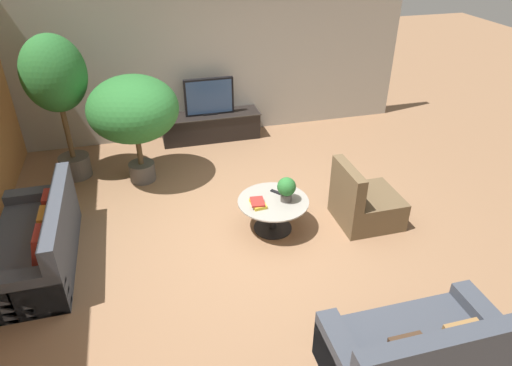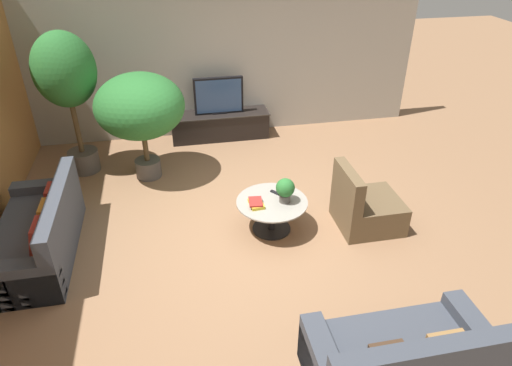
# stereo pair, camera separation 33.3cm
# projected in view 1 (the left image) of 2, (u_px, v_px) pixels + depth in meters

# --- Properties ---
(ground_plane) EXTENTS (24.00, 24.00, 0.00)m
(ground_plane) POSITION_uv_depth(u_px,v_px,m) (251.00, 231.00, 6.00)
(ground_plane) COLOR #8C6647
(back_wall_stone) EXTENTS (7.40, 0.12, 3.00)m
(back_wall_stone) POSITION_uv_depth(u_px,v_px,m) (204.00, 52.00, 7.92)
(back_wall_stone) COLOR #A39E93
(back_wall_stone) RESTS_ON ground
(media_console) EXTENTS (1.78, 0.50, 0.48)m
(media_console) POSITION_uv_depth(u_px,v_px,m) (210.00, 126.00, 8.30)
(media_console) COLOR black
(media_console) RESTS_ON ground
(television) EXTENTS (0.87, 0.13, 0.66)m
(television) POSITION_uv_depth(u_px,v_px,m) (209.00, 97.00, 8.01)
(television) COLOR black
(television) RESTS_ON media_console
(coffee_table) EXTENTS (0.92, 0.92, 0.44)m
(coffee_table) POSITION_uv_depth(u_px,v_px,m) (273.00, 209.00, 5.90)
(coffee_table) COLOR black
(coffee_table) RESTS_ON ground
(couch_by_wall) EXTENTS (0.84, 1.86, 0.84)m
(couch_by_wall) POSITION_uv_depth(u_px,v_px,m) (39.00, 244.00, 5.32)
(couch_by_wall) COLOR #3D424C
(couch_by_wall) RESTS_ON ground
(couch_near_entry) EXTENTS (1.60, 0.84, 0.84)m
(couch_near_entry) POSITION_uv_depth(u_px,v_px,m) (418.00, 353.00, 4.02)
(couch_near_entry) COLOR #3D424C
(couch_near_entry) RESTS_ON ground
(armchair_wicker) EXTENTS (0.80, 0.76, 0.86)m
(armchair_wicker) POSITION_uv_depth(u_px,v_px,m) (364.00, 204.00, 6.07)
(armchair_wicker) COLOR brown
(armchair_wicker) RESTS_ON ground
(potted_palm_tall) EXTENTS (0.90, 0.90, 2.21)m
(potted_palm_tall) POSITION_uv_depth(u_px,v_px,m) (56.00, 82.00, 6.46)
(potted_palm_tall) COLOR #514C47
(potted_palm_tall) RESTS_ON ground
(potted_palm_corner) EXTENTS (1.31, 1.31, 1.65)m
(potted_palm_corner) POSITION_uv_depth(u_px,v_px,m) (133.00, 111.00, 6.56)
(potted_palm_corner) COLOR #514C47
(potted_palm_corner) RESTS_ON ground
(potted_plant_tabletop) EXTENTS (0.24, 0.24, 0.33)m
(potted_plant_tabletop) POSITION_uv_depth(u_px,v_px,m) (286.00, 188.00, 5.74)
(potted_plant_tabletop) COLOR #514C47
(potted_plant_tabletop) RESTS_ON coffee_table
(book_stack) EXTENTS (0.19, 0.26, 0.06)m
(book_stack) POSITION_uv_depth(u_px,v_px,m) (258.00, 203.00, 5.73)
(book_stack) COLOR gold
(book_stack) RESTS_ON coffee_table
(remote_black) EXTENTS (0.13, 0.15, 0.02)m
(remote_black) POSITION_uv_depth(u_px,v_px,m) (276.00, 192.00, 5.99)
(remote_black) COLOR black
(remote_black) RESTS_ON coffee_table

